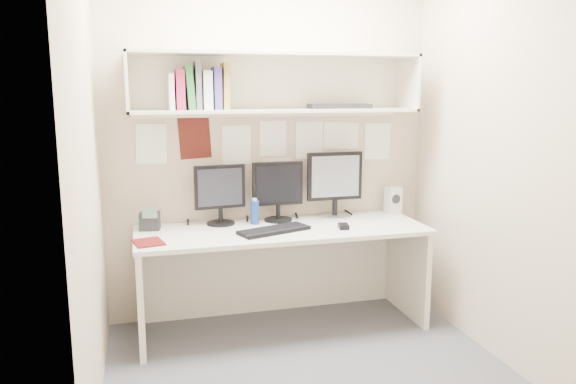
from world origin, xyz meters
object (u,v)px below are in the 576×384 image
object	(u,v)px
monitor_center	(278,189)
keyboard	(274,230)
desk	(282,278)
monitor_left	(220,192)
desk_phone	(150,221)
speaker	(393,200)
monitor_right	(335,182)
maroon_notebook	(148,242)

from	to	relation	value
monitor_center	keyboard	world-z (taller)	monitor_center
desk	monitor_left	bearing A→B (deg)	151.02
monitor_center	desk_phone	xyz separation A→B (m)	(-0.91, -0.04, -0.18)
monitor_left	speaker	distance (m)	1.34
desk	monitor_right	size ratio (longest dim) A/B	4.08
desk	keyboard	bearing A→B (deg)	-129.21
monitor_left	monitor_center	size ratio (longest dim) A/B	0.98
monitor_right	desk	bearing A→B (deg)	-154.96
desk	desk_phone	bearing A→B (deg)	168.53
monitor_left	keyboard	xyz separation A→B (m)	(0.32, -0.32, -0.22)
monitor_left	monitor_center	world-z (taller)	monitor_center
monitor_right	speaker	xyz separation A→B (m)	(0.48, 0.00, -0.16)
monitor_right	keyboard	world-z (taller)	monitor_right
monitor_left	desk_phone	xyz separation A→B (m)	(-0.49, -0.04, -0.17)
monitor_right	maroon_notebook	bearing A→B (deg)	-164.45
monitor_right	maroon_notebook	size ratio (longest dim) A/B	2.34
monitor_left	speaker	world-z (taller)	monitor_left
monitor_right	desk_phone	bearing A→B (deg)	-178.69
monitor_right	keyboard	xyz separation A→B (m)	(-0.54, -0.32, -0.25)
speaker	keyboard	bearing A→B (deg)	-170.45
speaker	desk_phone	xyz separation A→B (m)	(-1.83, -0.04, -0.04)
monitor_center	speaker	xyz separation A→B (m)	(0.92, 0.00, -0.14)
monitor_center	maroon_notebook	bearing A→B (deg)	-157.26
monitor_center	monitor_left	bearing A→B (deg)	179.99
monitor_center	monitor_right	world-z (taller)	monitor_right
speaker	maroon_notebook	xyz separation A→B (m)	(-1.85, -0.39, -0.10)
speaker	maroon_notebook	size ratio (longest dim) A/B	0.97
speaker	desk	bearing A→B (deg)	-174.63
monitor_right	keyboard	bearing A→B (deg)	-149.95
speaker	monitor_center	bearing A→B (deg)	172.24
monitor_center	speaker	world-z (taller)	monitor_center
maroon_notebook	desk	bearing A→B (deg)	-1.65
monitor_left	monitor_center	xyz separation A→B (m)	(0.42, -0.00, 0.00)
keyboard	desk	bearing A→B (deg)	31.20
monitor_left	speaker	xyz separation A→B (m)	(1.34, 0.00, -0.13)
monitor_center	desk_phone	world-z (taller)	monitor_center
monitor_left	keyboard	distance (m)	0.50
desk	monitor_center	xyz separation A→B (m)	(0.02, 0.22, 0.60)
monitor_left	desk_phone	size ratio (longest dim) A/B	2.65
monitor_right	keyboard	size ratio (longest dim) A/B	0.99
desk	monitor_right	distance (m)	0.81
maroon_notebook	keyboard	bearing A→B (deg)	-7.37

